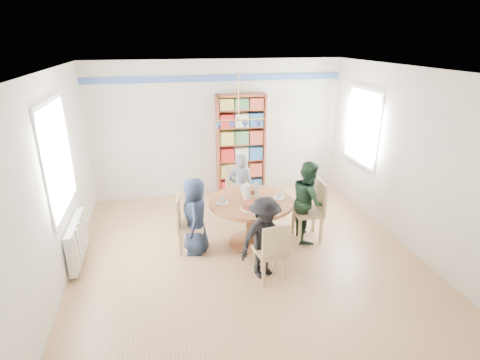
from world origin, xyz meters
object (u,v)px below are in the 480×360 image
object	(u,v)px
chair_near	(272,249)
radiator	(77,240)
chair_far	(239,188)
person_right	(308,201)
chair_right	(313,208)
person_far	(241,188)
person_left	(195,216)
bookshelf	(241,147)
chair_left	(186,222)
person_near	(265,238)
dining_table	(251,212)

from	to	relation	value
chair_near	radiator	bearing A→B (deg)	158.87
chair_far	person_right	world-z (taller)	person_right
chair_right	chair_near	size ratio (longest dim) A/B	1.15
person_far	person_left	bearing A→B (deg)	51.77
bookshelf	person_left	bearing A→B (deg)	-118.64
chair_left	chair_right	size ratio (longest dim) A/B	0.90
chair_near	chair_right	bearing A→B (deg)	44.81
chair_right	person_right	distance (m)	0.14
person_far	bookshelf	bearing A→B (deg)	-96.22
chair_far	person_far	xyz separation A→B (m)	(-0.01, -0.20, 0.09)
chair_right	person_near	size ratio (longest dim) A/B	0.85
dining_table	chair_left	bearing A→B (deg)	179.39
chair_near	bookshelf	distance (m)	3.11
chair_near	bookshelf	size ratio (longest dim) A/B	0.42
chair_right	chair_far	world-z (taller)	chair_right
chair_left	person_near	distance (m)	1.32
chair_left	person_left	world-z (taller)	person_left
chair_near	person_right	bearing A→B (deg)	48.10
chair_near	chair_far	bearing A→B (deg)	90.53
chair_right	chair_far	xyz separation A→B (m)	(-0.98, 1.09, -0.02)
radiator	chair_left	world-z (taller)	chair_left
dining_table	person_left	distance (m)	0.87
chair_right	person_far	world-z (taller)	person_far
bookshelf	chair_near	bearing A→B (deg)	-94.47
radiator	dining_table	distance (m)	2.58
chair_left	person_left	bearing A→B (deg)	-21.92
person_far	person_right	bearing A→B (deg)	142.75
radiator	bookshelf	bearing A→B (deg)	35.60
chair_near	person_left	xyz separation A→B (m)	(-0.91, 0.94, 0.13)
radiator	person_left	xyz separation A→B (m)	(1.70, -0.07, 0.25)
chair_far	person_left	bearing A→B (deg)	-128.95
dining_table	chair_right	bearing A→B (deg)	-1.73
dining_table	person_far	world-z (taller)	person_far
dining_table	bookshelf	xyz separation A→B (m)	(0.28, 2.06, 0.45)
person_right	chair_left	bearing A→B (deg)	100.28
chair_far	person_right	distance (m)	1.40
chair_near	person_far	distance (m)	1.85
radiator	person_right	world-z (taller)	person_right
chair_far	person_far	size ratio (longest dim) A/B	0.77
chair_far	person_near	distance (m)	1.92
person_right	person_far	size ratio (longest dim) A/B	1.06
chair_right	dining_table	bearing A→B (deg)	178.27
dining_table	chair_near	size ratio (longest dim) A/B	1.52
chair_far	chair_near	size ratio (longest dim) A/B	1.11
chair_left	chair_near	world-z (taller)	chair_left
dining_table	person_far	size ratio (longest dim) A/B	1.06
person_near	dining_table	bearing A→B (deg)	67.37
dining_table	chair_left	distance (m)	1.01
chair_left	bookshelf	bearing A→B (deg)	57.77
chair_left	person_right	size ratio (longest dim) A/B	0.68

